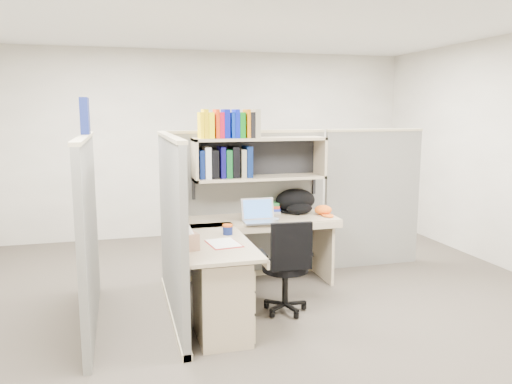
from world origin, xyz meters
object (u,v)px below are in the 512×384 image
object	(u,v)px
task_chair	(286,281)
laptop	(260,211)
desk	(234,274)
snack_canister	(228,229)
backpack	(297,201)

from	to	relation	value
task_chair	laptop	bearing A→B (deg)	97.76
desk	snack_canister	size ratio (longest dim) A/B	18.63
snack_canister	backpack	bearing A→B (deg)	38.75
desk	laptop	world-z (taller)	laptop
desk	laptop	bearing A→B (deg)	56.66
backpack	task_chair	xyz separation A→B (m)	(-0.44, -0.95, -0.55)
backpack	task_chair	size ratio (longest dim) A/B	0.50
laptop	snack_canister	xyz separation A→B (m)	(-0.42, -0.39, -0.07)
desk	laptop	xyz separation A→B (m)	(0.42, 0.64, 0.41)
snack_canister	desk	bearing A→B (deg)	-90.52
snack_canister	task_chair	world-z (taller)	task_chair
backpack	laptop	bearing A→B (deg)	-164.04
desk	snack_canister	world-z (taller)	snack_canister
snack_canister	task_chair	distance (m)	0.71
laptop	snack_canister	bearing A→B (deg)	-135.15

